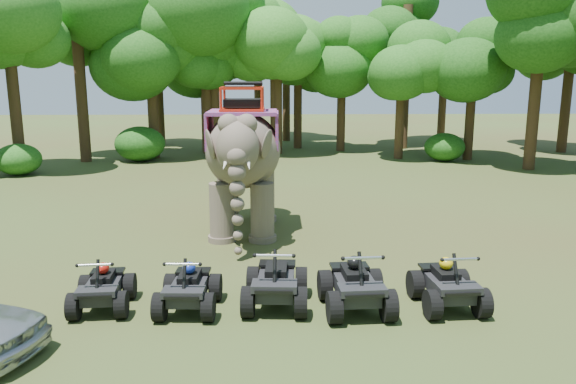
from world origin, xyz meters
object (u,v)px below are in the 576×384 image
Objects in this scene: elephant at (243,159)px; atv_0 at (102,282)px; atv_2 at (276,275)px; atv_4 at (448,278)px; atv_3 at (356,278)px; atv_1 at (188,282)px.

elephant reaches higher than atv_0.
atv_2 is (3.61, 0.04, 0.09)m from atv_0.
atv_0 is 7.21m from atv_4.
atv_3 is 1.95m from atv_4.
atv_0 is at bearing -175.83° from atv_2.
elephant reaches higher than atv_4.
atv_1 is 3.46m from atv_3.
atv_3 reaches higher than atv_2.
elephant is 3.42× the size of atv_0.
elephant is 3.29× the size of atv_1.
atv_1 is 5.40m from atv_4.
atv_0 is 0.91× the size of atv_4.
elephant is at bearing 83.97° from atv_1.
atv_4 is at bearing -5.51° from atv_0.
atv_2 is 1.67m from atv_3.
atv_2 is at bearing 173.59° from atv_4.
atv_3 is 1.07× the size of atv_4.
elephant reaches higher than atv_2.
elephant is 3.13× the size of atv_4.
atv_3 reaches higher than atv_1.
elephant reaches higher than atv_3.
atv_4 is (5.40, -0.02, 0.03)m from atv_1.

